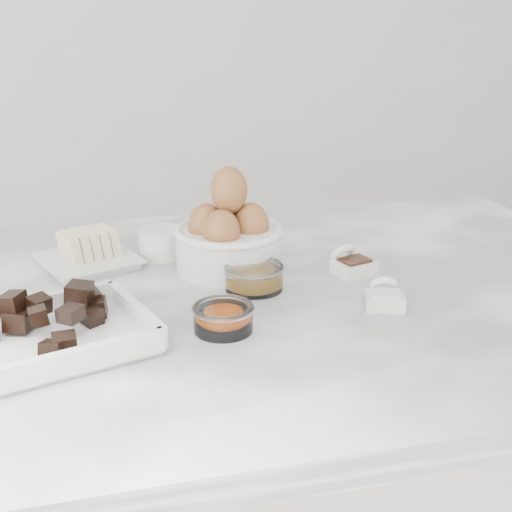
{
  "coord_description": "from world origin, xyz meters",
  "views": [
    {
      "loc": [
        -0.23,
        -0.91,
        1.33
      ],
      "look_at": [
        0.02,
        0.03,
        0.98
      ],
      "focal_mm": 50.0,
      "sensor_mm": 36.0,
      "label": 1
    }
  ],
  "objects": [
    {
      "name": "marble_slab",
      "position": [
        0.0,
        0.0,
        0.92
      ],
      "size": [
        1.2,
        0.8,
        0.04
      ],
      "primitive_type": "cube",
      "color": "white",
      "rests_on": "cabinet"
    },
    {
      "name": "chocolate_dish",
      "position": [
        -0.27,
        -0.11,
        0.96
      ],
      "size": [
        0.28,
        0.24,
        0.06
      ],
      "color": "white",
      "rests_on": "marble_slab"
    },
    {
      "name": "butter_plate",
      "position": [
        -0.22,
        0.16,
        0.96
      ],
      "size": [
        0.17,
        0.17,
        0.06
      ],
      "color": "white",
      "rests_on": "marble_slab"
    },
    {
      "name": "sugar_ramekin",
      "position": [
        -0.1,
        0.17,
        0.96
      ],
      "size": [
        0.08,
        0.08,
        0.04
      ],
      "color": "white",
      "rests_on": "marble_slab"
    },
    {
      "name": "egg_bowl",
      "position": [
        -0.01,
        0.09,
        0.99
      ],
      "size": [
        0.17,
        0.17,
        0.16
      ],
      "color": "white",
      "rests_on": "marble_slab"
    },
    {
      "name": "honey_bowl",
      "position": [
        0.01,
        0.0,
        0.96
      ],
      "size": [
        0.09,
        0.09,
        0.04
      ],
      "color": "white",
      "rests_on": "marble_slab"
    },
    {
      "name": "zest_bowl",
      "position": [
        -0.06,
        -0.12,
        0.96
      ],
      "size": [
        0.08,
        0.08,
        0.03
      ],
      "color": "white",
      "rests_on": "marble_slab"
    },
    {
      "name": "vanilla_spoon",
      "position": [
        0.17,
        0.03,
        0.95
      ],
      "size": [
        0.07,
        0.08,
        0.04
      ],
      "color": "white",
      "rests_on": "marble_slab"
    },
    {
      "name": "salt_spoon",
      "position": [
        0.17,
        -0.1,
        0.95
      ],
      "size": [
        0.06,
        0.07,
        0.04
      ],
      "color": "white",
      "rests_on": "marble_slab"
    }
  ]
}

